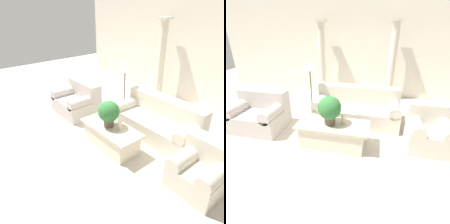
{
  "view_description": "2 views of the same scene",
  "coord_description": "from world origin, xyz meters",
  "views": [
    {
      "loc": [
        3.22,
        -2.92,
        2.89
      ],
      "look_at": [
        -0.11,
        -0.18,
        0.69
      ],
      "focal_mm": 35.0,
      "sensor_mm": 36.0,
      "label": 1
    },
    {
      "loc": [
        0.91,
        -3.32,
        2.19
      ],
      "look_at": [
        0.12,
        0.01,
        0.57
      ],
      "focal_mm": 28.0,
      "sensor_mm": 36.0,
      "label": 2
    }
  ],
  "objects": [
    {
      "name": "ground_plane",
      "position": [
        0.0,
        0.0,
        0.0
      ],
      "size": [
        16.0,
        16.0,
        0.0
      ],
      "primitive_type": "plane",
      "color": "beige"
    },
    {
      "name": "wall_back",
      "position": [
        0.0,
        2.96,
        1.6
      ],
      "size": [
        10.0,
        0.06,
        3.2
      ],
      "color": "silver",
      "rests_on": "ground_plane"
    },
    {
      "name": "sofa_long",
      "position": [
        0.43,
        0.79,
        0.35
      ],
      "size": [
        2.1,
        0.95,
        0.88
      ],
      "color": "beige",
      "rests_on": "ground_plane"
    },
    {
      "name": "loveseat",
      "position": [
        -1.8,
        -0.06,
        0.36
      ],
      "size": [
        1.22,
        0.95,
        0.88
      ],
      "color": "#BBB2AC",
      "rests_on": "ground_plane"
    },
    {
      "name": "coffee_table",
      "position": [
        0.11,
        -0.39,
        0.25
      ],
      "size": [
        1.44,
        0.65,
        0.49
      ],
      "color": "beige",
      "rests_on": "ground_plane"
    },
    {
      "name": "potted_plant",
      "position": [
        0.05,
        -0.4,
        0.82
      ],
      "size": [
        0.46,
        0.46,
        0.58
      ],
      "color": "brown",
      "rests_on": "coffee_table"
    },
    {
      "name": "pillar_candle",
      "position": [
        0.31,
        -0.32,
        0.59
      ],
      "size": [
        0.09,
        0.09,
        0.2
      ],
      "color": "beige",
      "rests_on": "coffee_table"
    },
    {
      "name": "floor_lamp",
      "position": [
        -0.8,
        0.82,
        1.34
      ],
      "size": [
        0.39,
        0.39,
        1.54
      ],
      "color": "brown",
      "rests_on": "ground_plane"
    },
    {
      "name": "column_left",
      "position": [
        -1.06,
        2.6,
        1.27
      ],
      "size": [
        0.32,
        0.32,
        2.49
      ],
      "color": "beige",
      "rests_on": "ground_plane"
    },
    {
      "name": "armchair",
      "position": [
        1.99,
        0.06,
        0.36
      ],
      "size": [
        0.83,
        0.88,
        0.84
      ],
      "color": "beige",
      "rests_on": "ground_plane"
    }
  ]
}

